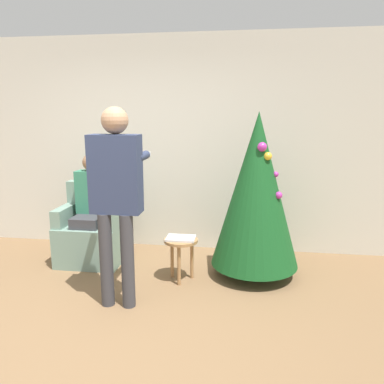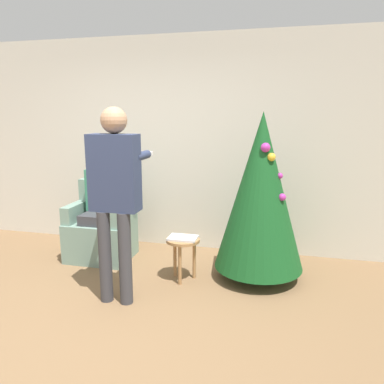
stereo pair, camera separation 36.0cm
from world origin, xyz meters
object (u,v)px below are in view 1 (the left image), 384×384
Objects in this scene: person_seated at (91,203)px; side_stool at (181,247)px; christmas_tree at (256,190)px; person_standing at (116,188)px; armchair at (93,233)px.

person_seated is 2.82× the size of side_stool.
person_standing is (-1.25, -0.80, 0.15)m from christmas_tree.
person_seated reaches higher than side_stool.
christmas_tree is at bearing -3.62° from person_seated.
person_standing reaches higher than armchair.
armchair is at bearing 90.00° from person_seated.
christmas_tree is 2.00m from armchair.
christmas_tree is 0.99m from side_stool.
armchair is 0.73× the size of person_seated.
person_seated is 1.24m from side_stool.
person_standing reaches higher than christmas_tree.
christmas_tree is 0.98× the size of person_standing.
christmas_tree reaches higher than armchair.
side_stool is at bearing -18.01° from person_seated.
christmas_tree is 3.87× the size of side_stool.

